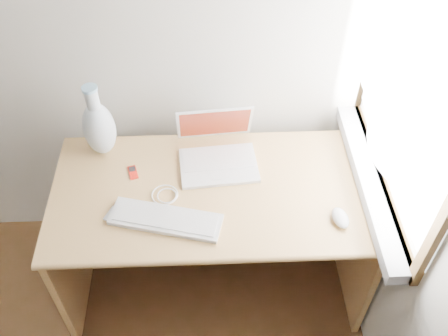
{
  "coord_description": "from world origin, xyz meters",
  "views": [
    {
      "loc": [
        1.02,
        -0.08,
        2.36
      ],
      "look_at": [
        1.08,
        1.35,
        0.84
      ],
      "focal_mm": 40.0,
      "sensor_mm": 36.0,
      "label": 1
    }
  ],
  "objects_px": {
    "laptop": "(218,151)",
    "external_keyboard": "(166,219)",
    "desk": "(214,205)",
    "vase": "(99,127)"
  },
  "relations": [
    {
      "from": "external_keyboard",
      "to": "vase",
      "type": "distance_m",
      "value": 0.53
    },
    {
      "from": "laptop",
      "to": "vase",
      "type": "xyz_separation_m",
      "value": [
        -0.52,
        0.08,
        0.1
      ]
    },
    {
      "from": "external_keyboard",
      "to": "vase",
      "type": "height_order",
      "value": "vase"
    },
    {
      "from": "external_keyboard",
      "to": "vase",
      "type": "xyz_separation_m",
      "value": [
        -0.3,
        0.42,
        0.14
      ]
    },
    {
      "from": "desk",
      "to": "laptop",
      "type": "height_order",
      "value": "laptop"
    },
    {
      "from": "desk",
      "to": "laptop",
      "type": "relative_size",
      "value": 3.88
    },
    {
      "from": "laptop",
      "to": "external_keyboard",
      "type": "height_order",
      "value": "laptop"
    },
    {
      "from": "desk",
      "to": "laptop",
      "type": "distance_m",
      "value": 0.28
    },
    {
      "from": "desk",
      "to": "vase",
      "type": "relative_size",
      "value": 3.81
    },
    {
      "from": "laptop",
      "to": "vase",
      "type": "bearing_deg",
      "value": 166.82
    }
  ]
}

